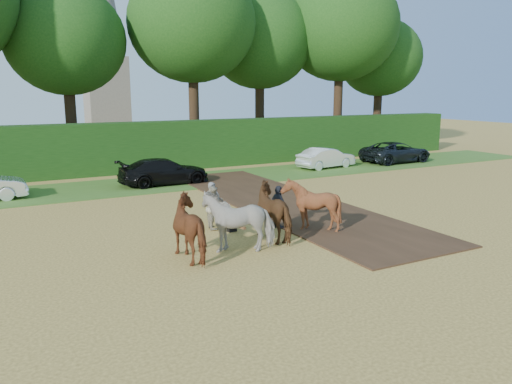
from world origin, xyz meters
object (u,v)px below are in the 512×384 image
at_px(spectator_near, 213,208).
at_px(plough_team, 257,215).
at_px(church, 102,17).
at_px(spectator_far, 278,207).
at_px(parked_cars, 212,167).

relative_size(spectator_near, plough_team, 0.25).
relative_size(plough_team, church, 0.23).
xyz_separation_m(spectator_far, plough_team, (-1.47, -1.14, 0.14)).
bearing_deg(parked_cars, church, 85.94).
bearing_deg(church, plough_team, -96.81).
xyz_separation_m(parked_cars, church, (2.91, 41.05, 13.04)).
distance_m(parked_cars, church, 43.17).
relative_size(spectator_far, parked_cars, 0.04).
relative_size(spectator_far, plough_team, 0.25).
relative_size(spectator_near, parked_cars, 0.04).
height_order(spectator_near, spectator_far, spectator_far).
bearing_deg(spectator_far, spectator_near, 59.57).
bearing_deg(parked_cars, spectator_near, -112.90).
bearing_deg(plough_team, spectator_near, 104.54).
relative_size(spectator_near, spectator_far, 0.99).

